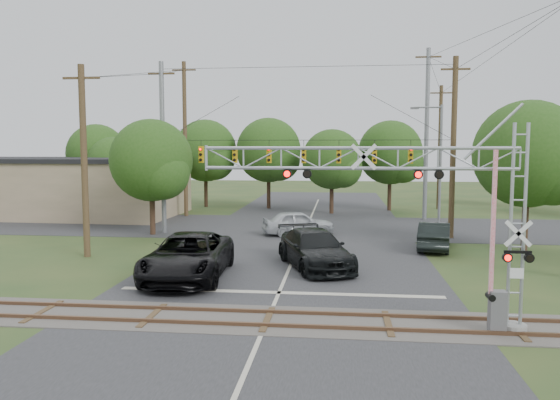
# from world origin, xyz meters

# --- Properties ---
(ground) EXTENTS (160.00, 160.00, 0.00)m
(ground) POSITION_xyz_m (0.00, 0.00, 0.00)
(ground) COLOR #2A441F
(ground) RESTS_ON ground
(road_main) EXTENTS (14.00, 90.00, 0.02)m
(road_main) POSITION_xyz_m (0.00, 10.00, 0.01)
(road_main) COLOR #2B2B2D
(road_main) RESTS_ON ground
(road_cross) EXTENTS (90.00, 12.00, 0.02)m
(road_cross) POSITION_xyz_m (0.00, 24.00, 0.01)
(road_cross) COLOR #2B2B2D
(road_cross) RESTS_ON ground
(railroad_track) EXTENTS (90.00, 3.20, 0.17)m
(railroad_track) POSITION_xyz_m (0.00, 2.00, 0.03)
(railroad_track) COLOR #4E4943
(railroad_track) RESTS_ON ground
(crossing_gantry) EXTENTS (10.30, 0.84, 6.57)m
(crossing_gantry) POSITION_xyz_m (4.86, 1.65, 4.09)
(crossing_gantry) COLOR gray
(crossing_gantry) RESTS_ON ground
(traffic_signal_span) EXTENTS (19.34, 0.36, 11.50)m
(traffic_signal_span) POSITION_xyz_m (0.88, 20.00, 5.67)
(traffic_signal_span) COLOR gray
(traffic_signal_span) RESTS_ON ground
(pickup_black) EXTENTS (3.67, 7.29, 1.98)m
(pickup_black) POSITION_xyz_m (-4.30, 7.56, 0.99)
(pickup_black) COLOR black
(pickup_black) RESTS_ON ground
(car_dark) EXTENTS (4.57, 6.74, 1.81)m
(car_dark) POSITION_xyz_m (1.21, 10.36, 0.91)
(car_dark) COLOR black
(car_dark) RESTS_ON ground
(sedan_silver) EXTENTS (5.11, 3.35, 1.62)m
(sedan_silver) POSITION_xyz_m (-0.37, 20.27, 0.81)
(sedan_silver) COLOR #BABEC2
(sedan_silver) RESTS_ON ground
(suv_dark) EXTENTS (2.59, 5.07, 1.59)m
(suv_dark) POSITION_xyz_m (7.77, 15.85, 0.80)
(suv_dark) COLOR black
(suv_dark) RESTS_ON ground
(commercial_building) EXTENTS (21.34, 11.33, 4.93)m
(commercial_building) POSITION_xyz_m (-21.87, 28.78, 2.47)
(commercial_building) COLOR #8C7B5D
(commercial_building) RESTS_ON ground
(streetlight) EXTENTS (2.40, 0.25, 9.02)m
(streetlight) POSITION_xyz_m (9.73, 26.61, 5.04)
(streetlight) COLOR gray
(streetlight) RESTS_ON ground
(utility_poles) EXTENTS (25.82, 28.11, 13.61)m
(utility_poles) POSITION_xyz_m (2.95, 23.53, 6.32)
(utility_poles) COLOR #463520
(utility_poles) RESTS_ON ground
(treeline) EXTENTS (50.70, 29.05, 8.62)m
(treeline) POSITION_xyz_m (0.08, 31.27, 5.16)
(treeline) COLOR #3D291B
(treeline) RESTS_ON ground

